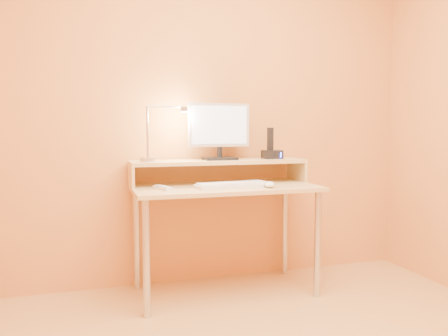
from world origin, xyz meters
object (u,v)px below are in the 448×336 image
object	(u,v)px
monitor_panel	(219,125)
mouse	(270,184)
keyboard	(233,186)
phone_dock	(272,154)
lamp_base	(148,160)
remote_control	(163,188)

from	to	relation	value
monitor_panel	mouse	size ratio (longest dim) A/B	3.72
keyboard	monitor_panel	bearing A→B (deg)	85.53
phone_dock	mouse	distance (m)	0.40
lamp_base	keyboard	distance (m)	0.57
lamp_base	phone_dock	size ratio (longest dim) A/B	0.77
mouse	remote_control	bearing A→B (deg)	-170.61
monitor_panel	remote_control	distance (m)	0.63
monitor_panel	mouse	distance (m)	0.56
phone_dock	remote_control	bearing A→B (deg)	-167.30
phone_dock	mouse	bearing A→B (deg)	-117.91
lamp_base	mouse	size ratio (longest dim) A/B	0.86
phone_dock	monitor_panel	bearing A→B (deg)	176.02
monitor_panel	phone_dock	bearing A→B (deg)	-6.37
lamp_base	keyboard	bearing A→B (deg)	-23.38
mouse	lamp_base	bearing A→B (deg)	176.06
monitor_panel	keyboard	bearing A→B (deg)	-92.21
mouse	keyboard	bearing A→B (deg)	179.08
monitor_panel	phone_dock	world-z (taller)	monitor_panel
lamp_base	remote_control	size ratio (longest dim) A/B	0.58
monitor_panel	mouse	bearing A→B (deg)	-59.95
keyboard	mouse	size ratio (longest dim) A/B	4.08
lamp_base	mouse	bearing A→B (deg)	-22.09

